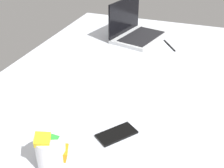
% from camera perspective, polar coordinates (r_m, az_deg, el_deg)
% --- Properties ---
extents(bed_mattress, '(1.80, 1.40, 0.18)m').
position_cam_1_polar(bed_mattress, '(1.41, 6.50, -3.08)').
color(bed_mattress, '#B7BCC6').
rests_on(bed_mattress, ground).
extents(laptop, '(0.38, 0.30, 0.23)m').
position_cam_1_polar(laptop, '(1.85, 4.48, 10.03)').
color(laptop, '#B7BABC').
rests_on(laptop, bed_mattress).
extents(snack_cup, '(0.10, 0.10, 0.14)m').
position_cam_1_polar(snack_cup, '(0.93, -11.60, -12.38)').
color(snack_cup, silver).
rests_on(snack_cup, bed_mattress).
extents(cell_phone, '(0.15, 0.14, 0.01)m').
position_cam_1_polar(cell_phone, '(1.06, 0.88, -9.53)').
color(cell_phone, black).
rests_on(cell_phone, bed_mattress).
extents(charger_cable, '(0.15, 0.10, 0.01)m').
position_cam_1_polar(charger_cable, '(1.78, 10.91, 7.28)').
color(charger_cable, black).
rests_on(charger_cable, bed_mattress).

